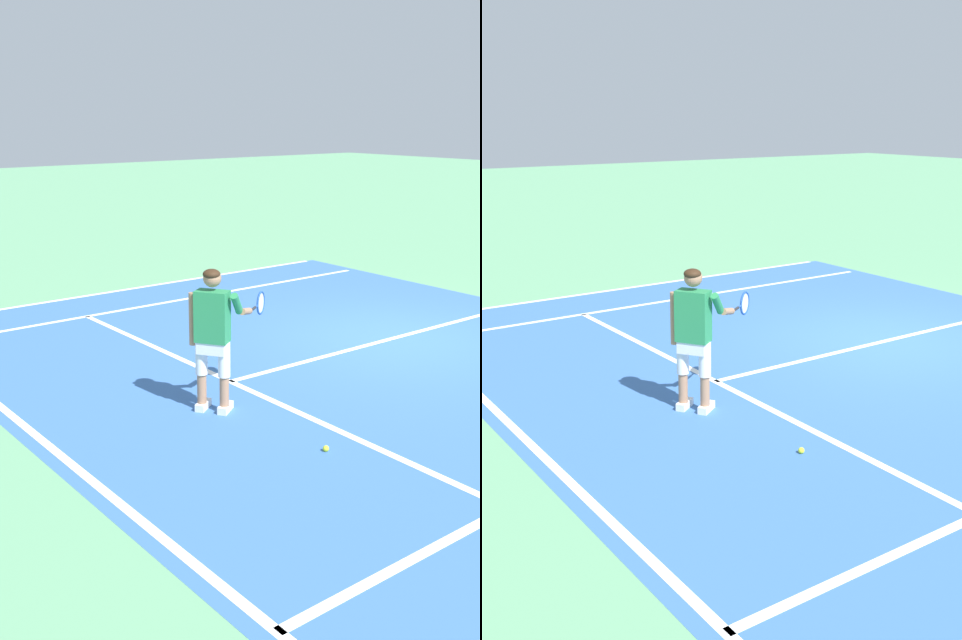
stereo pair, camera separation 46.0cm
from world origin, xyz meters
TOP-DOWN VIEW (x-y plane):
  - ground_plane at (0.00, 0.00)m, footprint 80.00×80.00m
  - court_inner_surface at (0.00, -1.39)m, footprint 10.98×9.50m
  - line_baseline at (0.00, -5.95)m, footprint 10.98×0.10m
  - line_service at (0.00, -3.24)m, footprint 8.23×0.10m
  - line_centre_service at (0.00, -0.04)m, footprint 0.10×6.40m
  - line_singles_left at (-4.12, -1.39)m, footprint 0.10×9.10m
  - line_doubles_left at (-5.49, -1.39)m, footprint 0.10×9.10m
  - tennis_player at (0.67, -3.98)m, footprint 0.59×1.22m
  - tennis_ball_near_feet at (2.28, -3.72)m, footprint 0.07×0.07m

SIDE VIEW (x-z plane):
  - ground_plane at x=0.00m, z-range 0.00..0.00m
  - court_inner_surface at x=0.00m, z-range 0.00..0.00m
  - line_baseline at x=0.00m, z-range 0.00..0.01m
  - line_service at x=0.00m, z-range 0.00..0.01m
  - line_centre_service at x=0.00m, z-range 0.00..0.01m
  - line_singles_left at x=-4.12m, z-range 0.00..0.01m
  - line_doubles_left at x=-5.49m, z-range 0.00..0.01m
  - tennis_ball_near_feet at x=2.28m, z-range 0.00..0.07m
  - tennis_player at x=0.67m, z-range 0.13..1.85m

